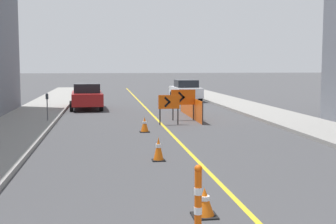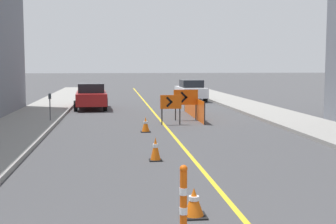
{
  "view_description": "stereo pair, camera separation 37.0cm",
  "coord_description": "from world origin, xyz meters",
  "views": [
    {
      "loc": [
        -2.63,
        1.0,
        2.74
      ],
      "look_at": [
        -0.29,
        17.9,
        1.0
      ],
      "focal_mm": 50.0,
      "sensor_mm": 36.0,
      "label": 1
    },
    {
      "loc": [
        -2.27,
        0.95,
        2.74
      ],
      "look_at": [
        -0.29,
        17.9,
        1.0
      ],
      "focal_mm": 50.0,
      "sensor_mm": 36.0,
      "label": 2
    }
  ],
  "objects": [
    {
      "name": "safety_mesh_fence",
      "position": [
        1.84,
        24.8,
        0.53
      ],
      "size": [
        0.11,
        6.38,
        1.05
      ],
      "rotation": [
        0.0,
        0.0,
        1.56
      ],
      "color": "#EF560C",
      "rests_on": "ground_plane"
    },
    {
      "name": "sidewalk_left",
      "position": [
        -6.31,
        27.56,
        0.07
      ],
      "size": [
        2.87,
        55.11,
        0.15
      ],
      "color": "gray",
      "rests_on": "ground_plane"
    },
    {
      "name": "parked_car_curb_near",
      "position": [
        -3.64,
        29.91,
        0.8
      ],
      "size": [
        2.01,
        4.38,
        1.59
      ],
      "rotation": [
        0.0,
        0.0,
        0.05
      ],
      "color": "maroon",
      "rests_on": "ground_plane"
    },
    {
      "name": "traffic_cone_third",
      "position": [
        -1.1,
        14.05,
        0.34
      ],
      "size": [
        0.37,
        0.37,
        0.68
      ],
      "color": "black",
      "rests_on": "ground_plane"
    },
    {
      "name": "parked_car_curb_mid",
      "position": [
        3.5,
        35.61,
        0.8
      ],
      "size": [
        1.95,
        4.34,
        1.59
      ],
      "rotation": [
        0.0,
        0.0,
        0.02
      ],
      "color": "silver",
      "rests_on": "ground_plane"
    },
    {
      "name": "arrow_barricade_secondary",
      "position": [
        1.24,
        23.57,
        1.08
      ],
      "size": [
        1.2,
        0.08,
        1.51
      ],
      "rotation": [
        0.0,
        0.0,
        -0.0
      ],
      "color": "#EF560C",
      "rests_on": "ground_plane"
    },
    {
      "name": "parking_meter_far_curb",
      "position": [
        -5.22,
        23.06,
        1.05
      ],
      "size": [
        0.12,
        0.11,
        1.28
      ],
      "color": "#4C4C51",
      "rests_on": "sidewalk_left"
    },
    {
      "name": "sidewalk_right",
      "position": [
        6.31,
        27.56,
        0.07
      ],
      "size": [
        2.87,
        55.11,
        0.15
      ],
      "color": "gray",
      "rests_on": "ground_plane"
    },
    {
      "name": "traffic_cone_fourth",
      "position": [
        -1.0,
        19.75,
        0.31
      ],
      "size": [
        0.4,
        0.4,
        0.62
      ],
      "color": "black",
      "rests_on": "ground_plane"
    },
    {
      "name": "lane_stripe",
      "position": [
        0.0,
        27.56,
        0.0
      ],
      "size": [
        0.12,
        55.11,
        0.01
      ],
      "color": "gold",
      "rests_on": "ground_plane"
    },
    {
      "name": "arrow_barricade_primary",
      "position": [
        0.3,
        21.93,
        0.97
      ],
      "size": [
        0.97,
        0.11,
        1.36
      ],
      "rotation": [
        0.0,
        0.0,
        0.05
      ],
      "color": "#EF560C",
      "rests_on": "ground_plane"
    },
    {
      "name": "traffic_cone_second",
      "position": [
        -0.85,
        9.05,
        0.26
      ],
      "size": [
        0.45,
        0.45,
        0.53
      ],
      "color": "black",
      "rests_on": "ground_plane"
    },
    {
      "name": "delineator_post_front",
      "position": [
        -1.24,
        7.76,
        0.54
      ],
      "size": [
        0.35,
        0.35,
        1.24
      ],
      "color": "black",
      "rests_on": "ground_plane"
    }
  ]
}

